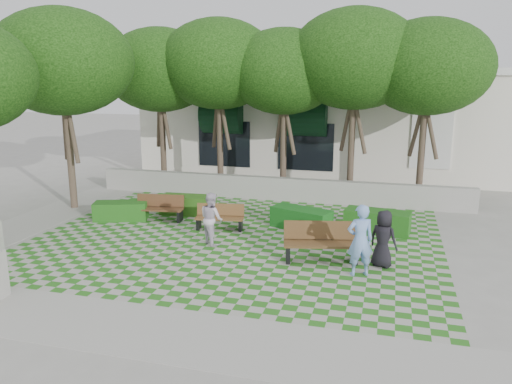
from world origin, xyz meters
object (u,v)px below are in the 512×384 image
(bench_mid, at_px, (220,217))
(hedge_midleft, at_px, (188,205))
(person_white, at_px, (212,218))
(bench_west, at_px, (159,208))
(hedge_midright, at_px, (301,219))
(person_dark, at_px, (383,239))
(hedge_west, at_px, (121,211))
(bench_east, at_px, (321,243))
(person_blue, at_px, (360,240))
(hedge_east, at_px, (377,221))

(bench_mid, xyz_separation_m, hedge_midleft, (-1.70, 1.40, -0.05))
(hedge_midleft, relative_size, person_white, 1.24)
(bench_west, bearing_deg, bench_mid, -17.83)
(bench_west, distance_m, hedge_midright, 4.86)
(person_white, bearing_deg, person_dark, -144.68)
(hedge_west, bearing_deg, bench_east, -15.98)
(person_blue, bearing_deg, hedge_midright, -81.59)
(hedge_midleft, bearing_deg, person_white, -55.23)
(hedge_east, distance_m, hedge_midleft, 6.60)
(hedge_midright, distance_m, hedge_midleft, 4.26)
(bench_west, xyz_separation_m, person_dark, (7.46, -2.34, 0.33))
(bench_west, relative_size, person_dark, 1.14)
(hedge_midright, distance_m, hedge_west, 6.18)
(hedge_east, bearing_deg, bench_east, -114.58)
(hedge_midleft, xyz_separation_m, person_dark, (6.83, -3.33, 0.42))
(hedge_midright, xyz_separation_m, person_white, (-2.27, -2.13, 0.43))
(hedge_midright, bearing_deg, person_white, -136.79)
(bench_east, relative_size, person_dark, 1.38)
(hedge_west, distance_m, person_white, 4.20)
(hedge_midright, distance_m, person_white, 3.14)
(hedge_east, relative_size, person_blue, 1.10)
(hedge_west, relative_size, person_blue, 0.98)
(bench_east, distance_m, bench_mid, 4.04)
(hedge_east, bearing_deg, person_white, -152.49)
(person_blue, relative_size, person_dark, 1.20)
(hedge_east, bearing_deg, person_blue, -94.62)
(bench_mid, bearing_deg, person_dark, -29.95)
(bench_east, relative_size, hedge_east, 1.04)
(hedge_midright, height_order, person_blue, person_blue)
(hedge_west, bearing_deg, hedge_midleft, 33.39)
(person_dark, bearing_deg, bench_west, 8.19)
(hedge_east, bearing_deg, bench_mid, -168.23)
(bench_mid, bearing_deg, hedge_east, 2.45)
(bench_west, bearing_deg, bench_east, -29.67)
(person_white, bearing_deg, person_blue, -154.90)
(hedge_midleft, distance_m, person_white, 3.43)
(hedge_west, relative_size, person_dark, 1.18)
(person_dark, bearing_deg, hedge_midright, -19.93)
(hedge_west, bearing_deg, bench_mid, -1.88)
(person_dark, bearing_deg, bench_mid, 4.96)
(person_dark, distance_m, person_white, 4.91)
(bench_east, relative_size, hedge_midright, 1.08)
(bench_west, xyz_separation_m, person_white, (2.58, -1.81, 0.35))
(person_blue, bearing_deg, bench_mid, -53.18)
(bench_east, xyz_separation_m, person_blue, (1.05, -0.75, 0.41))
(hedge_midright, bearing_deg, person_dark, -45.52)
(hedge_midright, height_order, hedge_west, hedge_midright)
(bench_mid, height_order, hedge_east, bench_mid)
(hedge_west, bearing_deg, hedge_midright, 5.68)
(hedge_west, bearing_deg, person_white, -21.36)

